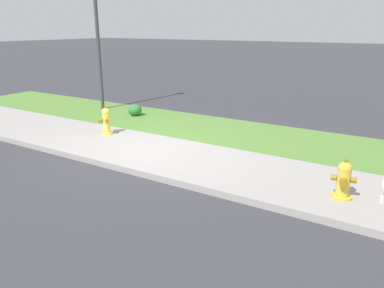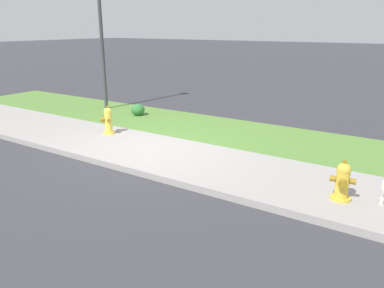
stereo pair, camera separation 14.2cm
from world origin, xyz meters
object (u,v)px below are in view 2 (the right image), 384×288
(fire_hydrant_across_street, at_px, (108,121))
(fire_hydrant_by_grass_verge, at_px, (342,181))
(shrub_bush_near_lamp, at_px, (138,110))
(street_lamp, at_px, (99,4))

(fire_hydrant_across_street, relative_size, fire_hydrant_by_grass_verge, 1.09)
(fire_hydrant_across_street, height_order, shrub_bush_near_lamp, fire_hydrant_across_street)
(fire_hydrant_by_grass_verge, relative_size, street_lamp, 0.13)
(fire_hydrant_across_street, bearing_deg, street_lamp, -2.87)
(fire_hydrant_by_grass_verge, xyz_separation_m, street_lamp, (-7.98, 2.89, 2.92))
(fire_hydrant_by_grass_verge, bearing_deg, street_lamp, -29.00)
(fire_hydrant_across_street, bearing_deg, shrub_bush_near_lamp, -28.64)
(street_lamp, distance_m, shrub_bush_near_lamp, 3.41)
(fire_hydrant_across_street, relative_size, street_lamp, 0.15)
(fire_hydrant_across_street, height_order, street_lamp, street_lamp)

